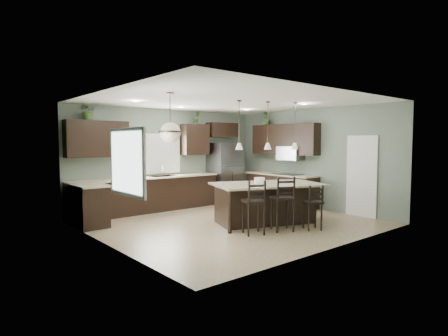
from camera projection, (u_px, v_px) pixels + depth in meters
ground at (232, 222)px, 8.73m from camera, size 6.00×6.00×0.00m
pantry_door at (362, 176)px, 9.38m from camera, size 0.04×0.82×2.04m
window_back at (157, 154)px, 10.46m from camera, size 1.35×0.02×1.00m
window_left at (126, 162)px, 6.10m from camera, size 0.02×1.10×1.00m
left_return_cabs at (89, 207)px, 8.28m from camera, size 0.60×0.90×0.90m
left_return_countertop at (90, 185)px, 8.26m from camera, size 0.66×0.96×0.04m
back_lower_cabs at (148, 195)px, 10.03m from camera, size 4.20×0.60×0.90m
back_countertop at (148, 178)px, 9.98m from camera, size 4.20×0.66×0.04m
sink_inset at (163, 176)px, 10.27m from camera, size 0.70×0.45×0.01m
faucet at (163, 171)px, 10.24m from camera, size 0.02×0.02×0.28m
back_upper_left at (97, 139)px, 9.20m from camera, size 1.55×0.34×0.90m
back_upper_right at (195, 139)px, 11.08m from camera, size 0.85×0.34×0.90m
fridge_header at (222, 130)px, 11.73m from camera, size 1.05×0.34×0.45m
right_lower_cabs at (281, 190)px, 11.10m from camera, size 0.60×2.35×0.90m
right_countertop at (281, 174)px, 11.05m from camera, size 0.66×2.35×0.04m
cooktop at (288, 174)px, 10.84m from camera, size 0.58×0.75×0.02m
wall_oven_front at (281, 192)px, 10.69m from camera, size 0.01×0.72×0.60m
right_upper_cabs at (284, 139)px, 11.08m from camera, size 0.34×2.35×0.90m
microwave at (290, 153)px, 10.86m from camera, size 0.40×0.75×0.40m
refrigerator at (224, 173)px, 11.61m from camera, size 0.90×0.74×1.85m
kitchen_island at (267, 203)px, 8.63m from camera, size 2.77×2.16×0.92m
serving_dish at (259, 181)px, 8.53m from camera, size 0.24×0.24×0.14m
bar_stool_left at (254, 207)px, 7.57m from camera, size 0.55×0.55×1.12m
bar_stool_center at (282, 203)px, 7.86m from camera, size 0.59×0.59×1.17m
bar_stool_right at (313, 207)px, 7.98m from camera, size 0.49×0.49×0.98m
pendant_left at (239, 125)px, 8.28m from camera, size 0.17×0.17×1.10m
pendant_center at (268, 126)px, 8.50m from camera, size 0.17×0.17×1.10m
pendant_right at (295, 126)px, 8.73m from camera, size 0.17×0.17×1.10m
chandelier at (170, 118)px, 7.00m from camera, size 0.43×0.43×0.94m
plant_back_left at (88, 111)px, 8.99m from camera, size 0.47×0.43×0.46m
plant_back_right at (196, 118)px, 11.03m from camera, size 0.25×0.23×0.37m
plant_right_wall at (266, 118)px, 11.57m from camera, size 0.29×0.29×0.42m
room_shell at (232, 150)px, 8.61m from camera, size 6.00×6.00×6.00m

